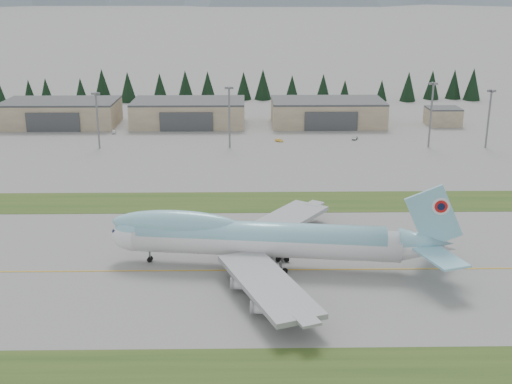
{
  "coord_description": "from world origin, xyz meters",
  "views": [
    {
      "loc": [
        9.57,
        -124.65,
        57.73
      ],
      "look_at": [
        12.07,
        29.41,
        8.0
      ],
      "focal_mm": 45.0,
      "sensor_mm": 36.0,
      "label": 1
    }
  ],
  "objects_px": {
    "hangar_right": "(327,112)",
    "service_vehicle_a": "(114,133)",
    "hangar_left": "(61,113)",
    "boeing_747_freighter": "(262,238)",
    "service_vehicle_c": "(355,140)",
    "service_vehicle_b": "(279,142)",
    "hangar_center": "(189,113)"
  },
  "relations": [
    {
      "from": "hangar_left",
      "to": "hangar_right",
      "type": "relative_size",
      "value": 1.0
    },
    {
      "from": "hangar_center",
      "to": "hangar_right",
      "type": "height_order",
      "value": "same"
    },
    {
      "from": "hangar_right",
      "to": "service_vehicle_c",
      "type": "xyz_separation_m",
      "value": [
        7.39,
        -29.41,
        -5.39
      ]
    },
    {
      "from": "service_vehicle_b",
      "to": "service_vehicle_c",
      "type": "distance_m",
      "value": 30.08
    },
    {
      "from": "hangar_center",
      "to": "service_vehicle_a",
      "type": "relative_size",
      "value": 12.29
    },
    {
      "from": "service_vehicle_c",
      "to": "service_vehicle_a",
      "type": "bearing_deg",
      "value": -161.43
    },
    {
      "from": "hangar_right",
      "to": "service_vehicle_a",
      "type": "xyz_separation_m",
      "value": [
        -89.56,
        -16.58,
        -5.39
      ]
    },
    {
      "from": "service_vehicle_b",
      "to": "service_vehicle_c",
      "type": "xyz_separation_m",
      "value": [
        29.95,
        2.71,
        0.0
      ]
    },
    {
      "from": "hangar_center",
      "to": "service_vehicle_c",
      "type": "distance_m",
      "value": 73.73
    },
    {
      "from": "service_vehicle_c",
      "to": "hangar_center",
      "type": "bearing_deg",
      "value": -177.46
    },
    {
      "from": "hangar_center",
      "to": "service_vehicle_b",
      "type": "bearing_deg",
      "value": -40.63
    },
    {
      "from": "hangar_right",
      "to": "service_vehicle_b",
      "type": "bearing_deg",
      "value": -125.08
    },
    {
      "from": "boeing_747_freighter",
      "to": "hangar_right",
      "type": "distance_m",
      "value": 151.52
    },
    {
      "from": "hangar_left",
      "to": "service_vehicle_c",
      "type": "relative_size",
      "value": 11.96
    },
    {
      "from": "hangar_left",
      "to": "service_vehicle_c",
      "type": "height_order",
      "value": "hangar_left"
    },
    {
      "from": "service_vehicle_a",
      "to": "service_vehicle_c",
      "type": "distance_m",
      "value": 97.8
    },
    {
      "from": "service_vehicle_a",
      "to": "service_vehicle_b",
      "type": "bearing_deg",
      "value": -22.61
    },
    {
      "from": "hangar_left",
      "to": "boeing_747_freighter",
      "type": "bearing_deg",
      "value": -60.78
    },
    {
      "from": "hangar_left",
      "to": "service_vehicle_b",
      "type": "height_order",
      "value": "hangar_left"
    },
    {
      "from": "hangar_right",
      "to": "service_vehicle_b",
      "type": "relative_size",
      "value": 14.37
    },
    {
      "from": "hangar_center",
      "to": "service_vehicle_a",
      "type": "xyz_separation_m",
      "value": [
        -29.56,
        -16.58,
        -5.39
      ]
    },
    {
      "from": "hangar_center",
      "to": "hangar_left",
      "type": "bearing_deg",
      "value": 180.0
    },
    {
      "from": "hangar_left",
      "to": "service_vehicle_c",
      "type": "xyz_separation_m",
      "value": [
        122.39,
        -29.41,
        -5.39
      ]
    },
    {
      "from": "hangar_center",
      "to": "service_vehicle_c",
      "type": "relative_size",
      "value": 11.96
    },
    {
      "from": "hangar_left",
      "to": "service_vehicle_a",
      "type": "distance_m",
      "value": 30.84
    },
    {
      "from": "service_vehicle_c",
      "to": "service_vehicle_b",
      "type": "bearing_deg",
      "value": -148.72
    },
    {
      "from": "service_vehicle_a",
      "to": "service_vehicle_c",
      "type": "xyz_separation_m",
      "value": [
        96.95,
        -12.83,
        0.0
      ]
    },
    {
      "from": "service_vehicle_c",
      "to": "hangar_right",
      "type": "bearing_deg",
      "value": 130.22
    },
    {
      "from": "hangar_left",
      "to": "service_vehicle_b",
      "type": "xyz_separation_m",
      "value": [
        92.44,
        -32.12,
        -5.39
      ]
    },
    {
      "from": "hangar_right",
      "to": "service_vehicle_a",
      "type": "height_order",
      "value": "hangar_right"
    },
    {
      "from": "boeing_747_freighter",
      "to": "service_vehicle_a",
      "type": "height_order",
      "value": "boeing_747_freighter"
    },
    {
      "from": "service_vehicle_a",
      "to": "hangar_right",
      "type": "bearing_deg",
      "value": 0.94
    }
  ]
}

